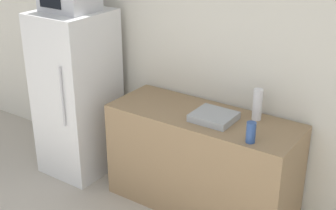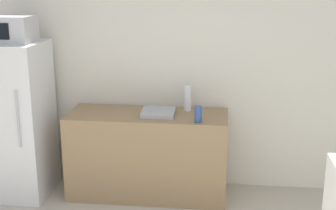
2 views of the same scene
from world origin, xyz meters
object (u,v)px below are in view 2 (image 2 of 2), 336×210
Objects in this scene: bottle_tall at (188,98)px; microwave at (9,29)px; bottle_short at (198,114)px; refrigerator at (18,120)px.

microwave is at bearing -171.07° from bottle_tall.
bottle_tall is (1.74, 0.27, -0.72)m from microwave.
bottle_short is at bearing -3.62° from microwave.
bottle_tall is (1.74, 0.27, 0.21)m from refrigerator.
microwave is at bearing 176.38° from bottle_short.
microwave reaches higher than bottle_short.
microwave is 1.78× the size of bottle_tall.
bottle_tall is at bearing 8.89° from refrigerator.
microwave is (-0.00, -0.00, 0.93)m from refrigerator.
refrigerator is 1.78m from bottle_tall.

